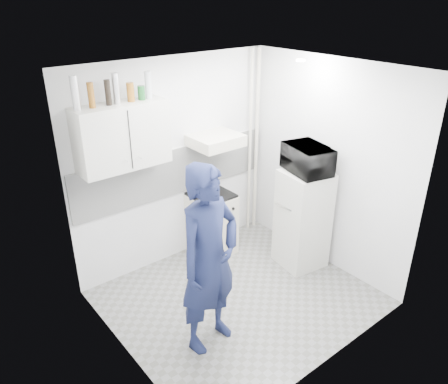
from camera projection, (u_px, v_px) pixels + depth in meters
floor at (239, 298)px, 5.09m from camera, size 2.80×2.80×0.00m
ceiling at (243, 70)px, 3.99m from camera, size 2.80×2.80×0.00m
wall_back at (175, 163)px, 5.42m from camera, size 2.80×0.00×2.80m
wall_left at (117, 242)px, 3.75m from camera, size 0.00×2.60×2.60m
wall_right at (327, 166)px, 5.34m from camera, size 0.00×2.60×2.60m
person at (209, 260)px, 4.10m from camera, size 0.77×0.57×1.93m
stove at (212, 224)px, 5.83m from camera, size 0.52×0.52×0.84m
fridge at (303, 219)px, 5.49m from camera, size 0.60×0.60×1.28m
stove_top at (211, 195)px, 5.65m from camera, size 0.50×0.50×0.03m
saucepan at (201, 191)px, 5.62m from camera, size 0.15×0.15×0.09m
microwave at (308, 159)px, 5.15m from camera, size 0.68×0.54×0.33m
bottle_a at (75, 93)px, 4.17m from camera, size 0.08×0.08×0.34m
bottle_b at (91, 95)px, 4.28m from camera, size 0.07×0.07×0.25m
bottle_c at (108, 93)px, 4.38m from camera, size 0.06×0.06×0.26m
bottle_d at (116, 89)px, 4.42m from camera, size 0.07×0.07×0.31m
canister_a at (130, 92)px, 4.53m from camera, size 0.08×0.08×0.20m
canister_b at (141, 93)px, 4.61m from camera, size 0.08×0.08×0.15m
bottle_e at (148, 85)px, 4.63m from camera, size 0.07×0.07×0.29m
upper_cabinet at (122, 136)px, 4.64m from camera, size 1.00×0.35×0.70m
range_hood at (216, 141)px, 5.39m from camera, size 0.60×0.50×0.14m
backsplash at (176, 171)px, 5.45m from camera, size 2.74×0.03×0.60m
pipe_a at (256, 144)px, 6.10m from camera, size 0.05×0.05×2.60m
pipe_b at (250, 146)px, 6.04m from camera, size 0.04×0.04×2.60m
ceiling_spot_fixture at (301, 60)px, 4.71m from camera, size 0.10×0.10×0.02m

